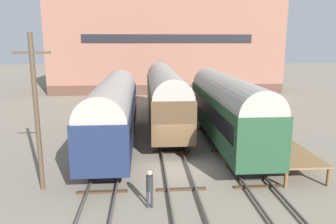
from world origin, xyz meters
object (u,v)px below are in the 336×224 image
object	(u,v)px
train_car_navy	(114,109)
train_car_green	(227,107)
train_car_brown	(165,93)
person_worker	(150,185)
utility_pole	(36,111)
bench	(280,135)

from	to	relation	value
train_car_navy	train_car_green	distance (m)	8.27
train_car_brown	person_worker	bearing A→B (deg)	-96.34
train_car_green	utility_pole	size ratio (longest dim) A/B	1.88
bench	train_car_green	bearing A→B (deg)	135.48
train_car_navy	utility_pole	world-z (taller)	utility_pole
person_worker	train_car_green	bearing A→B (deg)	56.61
train_car_brown	bench	xyz separation A→B (m)	(7.01, -9.29, -1.43)
person_worker	utility_pole	xyz separation A→B (m)	(-5.61, 2.42, 3.08)
train_car_navy	bench	bearing A→B (deg)	-17.54
train_car_green	bench	xyz separation A→B (m)	(2.89, -2.84, -1.40)
utility_pole	bench	bearing A→B (deg)	13.99
person_worker	utility_pole	distance (m)	6.85
train_car_navy	train_car_brown	world-z (taller)	train_car_brown
person_worker	train_car_navy	bearing A→B (deg)	104.30
train_car_green	train_car_brown	xyz separation A→B (m)	(-4.12, 6.45, 0.04)
train_car_brown	utility_pole	distance (m)	14.84
bench	utility_pole	size ratio (longest dim) A/B	0.17
train_car_green	person_worker	bearing A→B (deg)	-123.39
train_car_navy	person_worker	world-z (taller)	train_car_navy
bench	person_worker	world-z (taller)	bench
train_car_navy	train_car_green	bearing A→B (deg)	-4.69
train_car_green	person_worker	distance (m)	10.74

